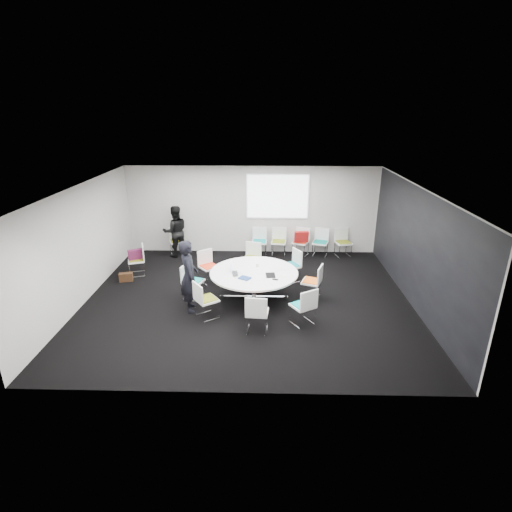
{
  "coord_description": "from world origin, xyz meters",
  "views": [
    {
      "loc": [
        0.45,
        -8.97,
        4.54
      ],
      "look_at": [
        0.2,
        0.4,
        1.0
      ],
      "focal_mm": 28.0,
      "sensor_mm": 36.0,
      "label": 1
    }
  ],
  "objects_px": {
    "chair_ring_b": "(291,271)",
    "laptop": "(237,274)",
    "chair_back_a": "(259,247)",
    "chair_ring_g": "(257,320)",
    "chair_back_d": "(320,248)",
    "chair_ring_a": "(312,288)",
    "chair_ring_c": "(252,264)",
    "chair_ring_f": "(206,306)",
    "chair_ring_d": "(209,272)",
    "chair_back_b": "(279,247)",
    "conference_table": "(254,279)",
    "brown_bag": "(126,277)",
    "person_back": "(175,231)",
    "maroon_bag": "(136,254)",
    "chair_back_c": "(301,247)",
    "chair_spare_left": "(137,266)",
    "chair_person_back": "(178,246)",
    "chair_back_e": "(343,248)",
    "person_main": "(189,276)",
    "cup": "(257,265)",
    "chair_ring_h": "(303,313)",
    "chair_ring_e": "(193,288)"
  },
  "relations": [
    {
      "from": "chair_ring_g",
      "to": "chair_back_c",
      "type": "height_order",
      "value": "same"
    },
    {
      "from": "chair_back_a",
      "to": "chair_back_d",
      "type": "distance_m",
      "value": 1.95
    },
    {
      "from": "chair_ring_g",
      "to": "cup",
      "type": "height_order",
      "value": "chair_ring_g"
    },
    {
      "from": "chair_ring_b",
      "to": "laptop",
      "type": "distance_m",
      "value": 1.94
    },
    {
      "from": "chair_ring_d",
      "to": "person_back",
      "type": "bearing_deg",
      "value": -96.07
    },
    {
      "from": "chair_back_c",
      "to": "chair_spare_left",
      "type": "distance_m",
      "value": 5.07
    },
    {
      "from": "chair_ring_a",
      "to": "laptop",
      "type": "distance_m",
      "value": 1.92
    },
    {
      "from": "conference_table",
      "to": "chair_ring_d",
      "type": "bearing_deg",
      "value": 141.64
    },
    {
      "from": "maroon_bag",
      "to": "chair_ring_f",
      "type": "bearing_deg",
      "value": -45.76
    },
    {
      "from": "chair_ring_b",
      "to": "chair_back_e",
      "type": "xyz_separation_m",
      "value": [
        1.78,
        2.0,
        0.0
      ]
    },
    {
      "from": "person_back",
      "to": "brown_bag",
      "type": "height_order",
      "value": "person_back"
    },
    {
      "from": "chair_back_a",
      "to": "chair_spare_left",
      "type": "relative_size",
      "value": 1.0
    },
    {
      "from": "chair_ring_h",
      "to": "chair_back_e",
      "type": "distance_m",
      "value": 4.63
    },
    {
      "from": "maroon_bag",
      "to": "chair_ring_b",
      "type": "bearing_deg",
      "value": -3.95
    },
    {
      "from": "chair_back_b",
      "to": "conference_table",
      "type": "bearing_deg",
      "value": 83.72
    },
    {
      "from": "chair_ring_a",
      "to": "brown_bag",
      "type": "bearing_deg",
      "value": 100.66
    },
    {
      "from": "cup",
      "to": "chair_ring_f",
      "type": "bearing_deg",
      "value": -130.72
    },
    {
      "from": "chair_back_a",
      "to": "person_back",
      "type": "xyz_separation_m",
      "value": [
        -2.65,
        -0.17,
        0.55
      ]
    },
    {
      "from": "chair_ring_c",
      "to": "chair_person_back",
      "type": "distance_m",
      "value": 2.89
    },
    {
      "from": "chair_ring_a",
      "to": "person_main",
      "type": "relative_size",
      "value": 0.51
    },
    {
      "from": "chair_ring_g",
      "to": "chair_spare_left",
      "type": "bearing_deg",
      "value": 144.81
    },
    {
      "from": "chair_spare_left",
      "to": "chair_ring_e",
      "type": "bearing_deg",
      "value": -146.04
    },
    {
      "from": "chair_back_a",
      "to": "brown_bag",
      "type": "bearing_deg",
      "value": 32.05
    },
    {
      "from": "chair_ring_g",
      "to": "chair_back_d",
      "type": "relative_size",
      "value": 1.0
    },
    {
      "from": "chair_ring_e",
      "to": "maroon_bag",
      "type": "bearing_deg",
      "value": -108.02
    },
    {
      "from": "chair_ring_c",
      "to": "maroon_bag",
      "type": "xyz_separation_m",
      "value": [
        -3.27,
        -0.22,
        0.34
      ]
    },
    {
      "from": "conference_table",
      "to": "chair_back_e",
      "type": "height_order",
      "value": "chair_back_e"
    },
    {
      "from": "chair_ring_a",
      "to": "chair_back_b",
      "type": "xyz_separation_m",
      "value": [
        -0.75,
        3.06,
        0.0
      ]
    },
    {
      "from": "chair_back_d",
      "to": "chair_spare_left",
      "type": "distance_m",
      "value": 5.65
    },
    {
      "from": "chair_ring_d",
      "to": "cup",
      "type": "bearing_deg",
      "value": 114.29
    },
    {
      "from": "chair_back_e",
      "to": "chair_ring_d",
      "type": "bearing_deg",
      "value": 14.49
    },
    {
      "from": "chair_ring_g",
      "to": "laptop",
      "type": "height_order",
      "value": "chair_ring_g"
    },
    {
      "from": "chair_ring_c",
      "to": "chair_ring_f",
      "type": "height_order",
      "value": "same"
    },
    {
      "from": "chair_ring_c",
      "to": "cup",
      "type": "bearing_deg",
      "value": 110.69
    },
    {
      "from": "conference_table",
      "to": "chair_person_back",
      "type": "distance_m",
      "value": 4.07
    },
    {
      "from": "chair_ring_b",
      "to": "person_back",
      "type": "xyz_separation_m",
      "value": [
        -3.55,
        1.85,
        0.55
      ]
    },
    {
      "from": "chair_ring_e",
      "to": "person_main",
      "type": "bearing_deg",
      "value": 23.01
    },
    {
      "from": "chair_ring_a",
      "to": "chair_ring_d",
      "type": "relative_size",
      "value": 1.0
    },
    {
      "from": "laptop",
      "to": "chair_person_back",
      "type": "bearing_deg",
      "value": 23.89
    },
    {
      "from": "chair_ring_a",
      "to": "laptop",
      "type": "height_order",
      "value": "chair_ring_a"
    },
    {
      "from": "person_main",
      "to": "chair_ring_e",
      "type": "bearing_deg",
      "value": -11.93
    },
    {
      "from": "chair_back_a",
      "to": "laptop",
      "type": "distance_m",
      "value": 3.36
    },
    {
      "from": "chair_back_e",
      "to": "person_main",
      "type": "xyz_separation_m",
      "value": [
        -4.23,
        -3.74,
        0.59
      ]
    },
    {
      "from": "chair_back_a",
      "to": "chair_back_e",
      "type": "bearing_deg",
      "value": -179.23
    },
    {
      "from": "chair_back_a",
      "to": "chair_ring_b",
      "type": "bearing_deg",
      "value": 115.08
    },
    {
      "from": "conference_table",
      "to": "chair_spare_left",
      "type": "bearing_deg",
      "value": 156.96
    },
    {
      "from": "person_back",
      "to": "chair_spare_left",
      "type": "bearing_deg",
      "value": 42.33
    },
    {
      "from": "cup",
      "to": "maroon_bag",
      "type": "relative_size",
      "value": 0.22
    },
    {
      "from": "chair_ring_h",
      "to": "chair_back_b",
      "type": "relative_size",
      "value": 1.0
    },
    {
      "from": "chair_spare_left",
      "to": "maroon_bag",
      "type": "relative_size",
      "value": 2.2
    }
  ]
}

